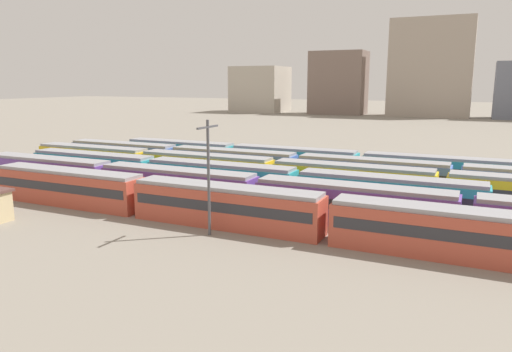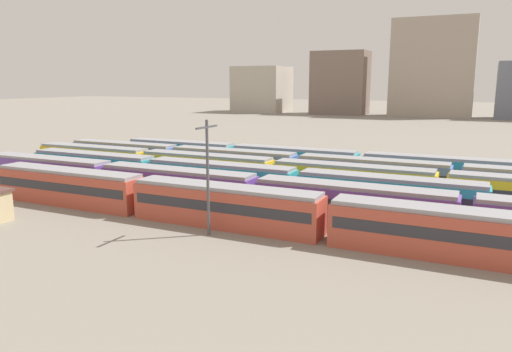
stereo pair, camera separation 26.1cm
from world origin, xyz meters
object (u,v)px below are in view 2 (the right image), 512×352
train_track_4 (456,180)px  catenary_pole_0 (208,172)px  train_track_1 (466,217)px  train_track_3 (442,189)px  train_track_0 (225,206)px  train_track_2 (220,179)px

train_track_4 → catenary_pole_0: size_ratio=11.53×
train_track_4 → train_track_1: bearing=-84.7°
train_track_3 → train_track_4: (1.15, 5.20, 0.00)m
train_track_0 → train_track_1: (19.62, 5.20, 0.00)m
train_track_4 → train_track_3: bearing=-102.4°
train_track_2 → train_track_3: size_ratio=0.50×
train_track_0 → train_track_2: bearing=121.5°
train_track_0 → train_track_3: same height
train_track_2 → train_track_1: bearing=-11.3°
train_track_1 → catenary_pole_0: bearing=-157.9°
train_track_4 → catenary_pole_0: (-18.23, -23.61, 3.52)m
train_track_2 → train_track_4: bearing=23.0°
train_track_0 → catenary_pole_0: (-0.07, -2.81, 3.52)m
train_track_3 → train_track_4: bearing=77.6°
train_track_0 → train_track_3: (17.02, 15.60, 0.00)m
train_track_1 → train_track_2: same height
train_track_0 → train_track_4: same height
train_track_2 → catenary_pole_0: 15.05m
train_track_1 → train_track_4: size_ratio=1.00×
train_track_2 → train_track_3: (23.39, 5.20, 0.00)m
train_track_0 → train_track_4: 27.61m
catenary_pole_0 → train_track_4: bearing=52.3°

